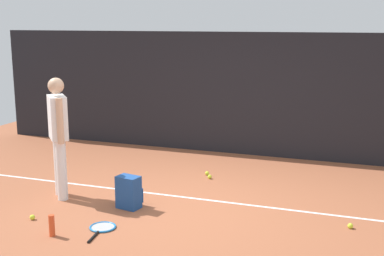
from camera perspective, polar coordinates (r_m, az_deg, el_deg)
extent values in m
plane|color=#9E5638|center=(7.01, -1.11, -8.66)|extent=(12.00, 12.00, 0.00)
cube|color=black|center=(9.53, 5.27, 3.80)|extent=(10.00, 0.10, 2.26)
cube|color=white|center=(7.31, -0.17, -7.78)|extent=(9.00, 0.05, 0.00)
cylinder|color=white|center=(7.35, -14.29, -4.58)|extent=(0.14, 0.14, 0.85)
cylinder|color=white|center=(7.58, -14.56, -4.09)|extent=(0.14, 0.14, 0.85)
cube|color=white|center=(7.30, -14.72, 1.14)|extent=(0.43, 0.44, 0.60)
sphere|color=#D8A884|center=(7.23, -14.90, 4.57)|extent=(0.22, 0.22, 0.22)
cylinder|color=#D8A884|center=(7.09, -14.47, 0.76)|extent=(0.09, 0.09, 0.62)
cylinder|color=#D8A884|center=(7.52, -14.95, 1.36)|extent=(0.09, 0.09, 0.62)
cylinder|color=black|center=(6.14, -10.92, -11.83)|extent=(0.07, 0.30, 0.03)
torus|color=#1E72BF|center=(6.40, -9.89, -10.80)|extent=(0.37, 0.37, 0.02)
cylinder|color=#B2B2B2|center=(6.40, -9.89, -10.80)|extent=(0.31, 0.31, 0.00)
cube|color=#1E478C|center=(6.92, -7.07, -7.10)|extent=(0.33, 0.25, 0.44)
cube|color=navy|center=(7.05, -6.36, -7.40)|extent=(0.23, 0.12, 0.20)
sphere|color=#CCE033|center=(8.34, 1.69, -5.06)|extent=(0.07, 0.07, 0.07)
sphere|color=#CCE033|center=(6.57, 17.20, -10.36)|extent=(0.07, 0.07, 0.07)
sphere|color=#CCE033|center=(6.84, -17.33, -9.46)|extent=(0.07, 0.07, 0.07)
sphere|color=#CCE033|center=(8.16, 1.97, -5.44)|extent=(0.07, 0.07, 0.07)
cylinder|color=#D84C26|center=(6.26, -15.33, -10.42)|extent=(0.07, 0.07, 0.26)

